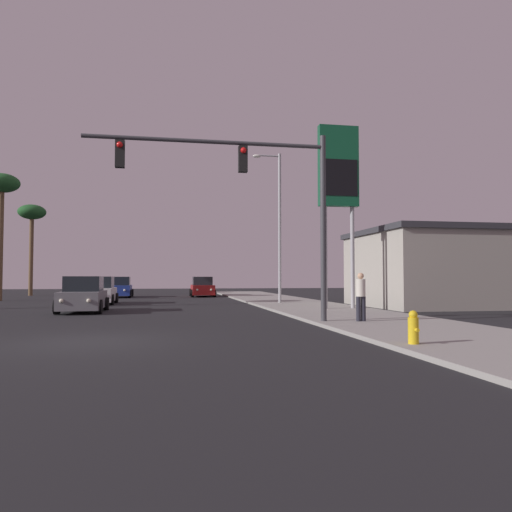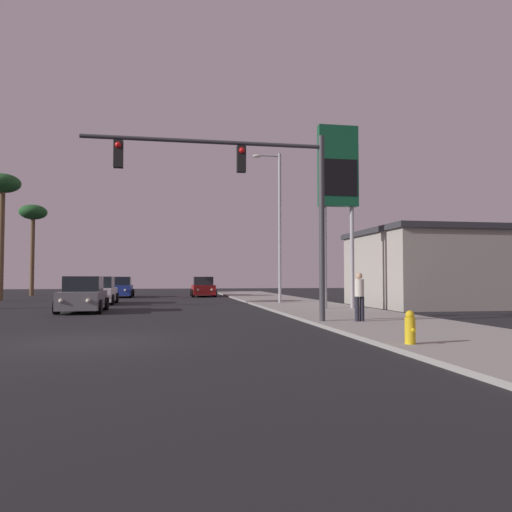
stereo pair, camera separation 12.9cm
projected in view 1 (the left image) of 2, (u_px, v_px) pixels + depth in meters
ground_plane at (85, 342)px, 12.56m from camera, size 120.00×120.00×0.00m
sidewalk_right at (323, 310)px, 24.08m from camera, size 5.00×60.00×0.12m
building_gas_station at (452, 268)px, 28.28m from camera, size 10.30×8.30×4.30m
car_blue at (120, 288)px, 40.77m from camera, size 2.04×4.33×1.68m
car_white at (99, 292)px, 30.45m from camera, size 2.04×4.32×1.68m
car_grey at (83, 296)px, 23.41m from camera, size 2.04×4.33×1.68m
car_red at (202, 288)px, 42.27m from camera, size 2.04×4.31×1.68m
traffic_light_mast at (256, 186)px, 17.06m from camera, size 8.24×0.36×6.50m
street_lamp at (278, 219)px, 30.01m from camera, size 1.74×0.24×9.00m
gas_station_sign at (338, 176)px, 24.57m from camera, size 2.00×0.42×9.00m
fire_hydrant at (413, 328)px, 11.34m from camera, size 0.24×0.34×0.76m
pedestrian_on_sidewalk at (361, 295)px, 17.23m from camera, size 0.34×0.32×1.67m
palm_tree_mid at (2, 190)px, 34.83m from camera, size 2.40×2.40×8.89m
palm_tree_far at (32, 217)px, 44.54m from camera, size 2.40×2.40×8.14m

